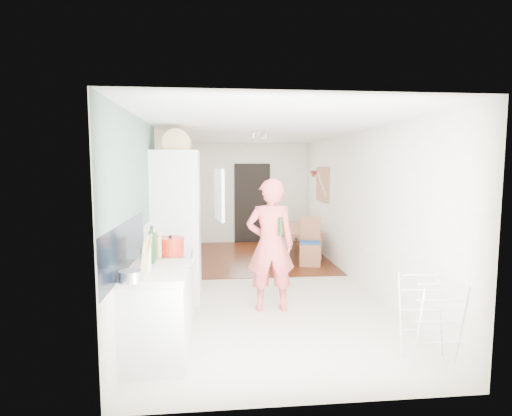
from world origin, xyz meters
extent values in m
cube|color=beige|center=(0.00, 0.00, 0.00)|extent=(3.20, 7.00, 0.01)
cube|color=#601E0E|center=(0.00, 1.85, 0.01)|extent=(3.20, 3.30, 0.01)
cube|color=slate|center=(-1.59, -2.00, 1.85)|extent=(0.02, 3.00, 1.30)
cube|color=black|center=(-1.59, -2.55, 1.15)|extent=(0.02, 1.90, 0.50)
cube|color=black|center=(0.20, 3.48, 1.00)|extent=(0.90, 0.04, 2.00)
cube|color=silver|center=(-1.30, -2.55, 0.43)|extent=(0.60, 0.90, 0.86)
cube|color=beige|center=(-1.30, -2.55, 0.89)|extent=(0.62, 0.92, 0.06)
cube|color=silver|center=(-1.30, -1.80, 0.44)|extent=(0.60, 0.60, 0.88)
cube|color=silver|center=(-1.30, -1.80, 0.90)|extent=(0.60, 0.60, 0.04)
cube|color=silver|center=(-1.27, -0.78, 1.07)|extent=(0.66, 0.66, 2.15)
cube|color=silver|center=(-0.66, -1.08, 1.55)|extent=(0.14, 0.56, 0.70)
cube|color=white|center=(-0.96, -0.78, 1.55)|extent=(0.02, 0.52, 0.66)
cube|color=tan|center=(1.58, 1.90, 1.55)|extent=(0.03, 0.90, 0.70)
cube|color=#AC633E|center=(1.57, 1.90, 1.55)|extent=(0.00, 0.94, 0.74)
cone|color=maroon|center=(1.54, 2.55, 1.75)|extent=(0.18, 0.18, 0.16)
imported|color=#EC5858|center=(0.02, -1.30, 1.05)|extent=(0.78, 0.52, 2.09)
imported|color=#AC633E|center=(0.96, 2.06, 0.25)|extent=(0.98, 1.53, 0.51)
cube|color=slate|center=(0.48, 0.91, 0.47)|extent=(0.45, 0.45, 0.17)
cylinder|color=red|center=(-1.24, -1.83, 1.01)|extent=(0.37, 0.37, 0.19)
cylinder|color=silver|center=(-1.46, -2.98, 0.97)|extent=(0.23, 0.23, 0.10)
cylinder|color=#153F17|center=(0.13, -1.41, 1.15)|extent=(0.05, 0.05, 0.25)
cylinder|color=#153F17|center=(-1.39, -2.33, 1.06)|extent=(0.08, 0.08, 0.28)
cylinder|color=#153F17|center=(-1.38, -2.24, 1.08)|extent=(0.08, 0.08, 0.31)
cylinder|color=beige|center=(-1.38, -2.63, 1.04)|extent=(0.11, 0.11, 0.24)
cylinder|color=#D7B571|center=(-1.43, -2.02, 1.02)|extent=(0.06, 0.06, 0.20)
cylinder|color=#D7B571|center=(-1.35, -2.02, 1.04)|extent=(0.08, 0.08, 0.23)
camera|label=1|loc=(-0.70, -6.50, 1.94)|focal=28.00mm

